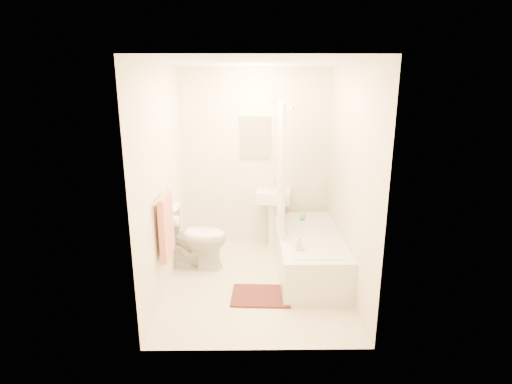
{
  "coord_description": "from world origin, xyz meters",
  "views": [
    {
      "loc": [
        -0.05,
        -4.12,
        2.21
      ],
      "look_at": [
        0.0,
        0.25,
        1.0
      ],
      "focal_mm": 28.0,
      "sensor_mm": 36.0,
      "label": 1
    }
  ],
  "objects_px": {
    "bathtub": "(309,252)",
    "soap_bottle": "(299,243)",
    "sink": "(274,216)",
    "toilet": "(194,237)",
    "bath_mat": "(261,296)"
  },
  "relations": [
    {
      "from": "sink",
      "to": "bathtub",
      "type": "relative_size",
      "value": 0.52
    },
    {
      "from": "toilet",
      "to": "bathtub",
      "type": "distance_m",
      "value": 1.4
    },
    {
      "from": "soap_bottle",
      "to": "bath_mat",
      "type": "bearing_deg",
      "value": -161.58
    },
    {
      "from": "bathtub",
      "to": "toilet",
      "type": "bearing_deg",
      "value": 175.31
    },
    {
      "from": "bath_mat",
      "to": "toilet",
      "type": "bearing_deg",
      "value": 137.24
    },
    {
      "from": "bathtub",
      "to": "soap_bottle",
      "type": "xyz_separation_m",
      "value": [
        -0.18,
        -0.48,
        0.32
      ]
    },
    {
      "from": "toilet",
      "to": "soap_bottle",
      "type": "height_order",
      "value": "toilet"
    },
    {
      "from": "bath_mat",
      "to": "soap_bottle",
      "type": "relative_size",
      "value": 3.57
    },
    {
      "from": "bath_mat",
      "to": "soap_bottle",
      "type": "xyz_separation_m",
      "value": [
        0.41,
        0.14,
        0.55
      ]
    },
    {
      "from": "toilet",
      "to": "soap_bottle",
      "type": "relative_size",
      "value": 4.55
    },
    {
      "from": "soap_bottle",
      "to": "sink",
      "type": "bearing_deg",
      "value": 99.5
    },
    {
      "from": "bath_mat",
      "to": "soap_bottle",
      "type": "bearing_deg",
      "value": 18.42
    },
    {
      "from": "sink",
      "to": "bath_mat",
      "type": "relative_size",
      "value": 1.41
    },
    {
      "from": "sink",
      "to": "toilet",
      "type": "bearing_deg",
      "value": -139.65
    },
    {
      "from": "toilet",
      "to": "bathtub",
      "type": "bearing_deg",
      "value": -89.54
    }
  ]
}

